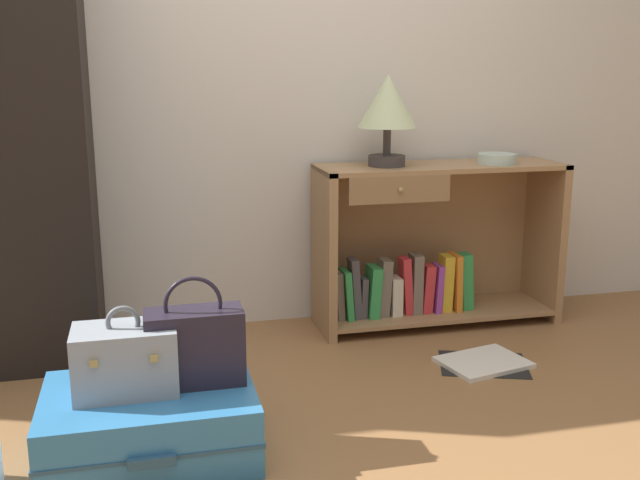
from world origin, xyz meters
name	(u,v)px	position (x,y,z in m)	size (l,w,h in m)	color
ground_plane	(334,475)	(0.00, 0.00, 0.00)	(9.00, 9.00, 0.00)	olive
back_wall	(252,49)	(0.00, 1.50, 1.30)	(6.40, 0.10, 2.60)	silver
bookshelf	(428,249)	(0.80, 1.26, 0.37)	(1.17, 0.37, 0.78)	#A37A51
table_lamp	(388,106)	(0.57, 1.24, 1.05)	(0.27, 0.27, 0.41)	#3D3838
bowl	(497,159)	(1.11, 1.20, 0.80)	(0.18, 0.18, 0.05)	silver
suitcase_large	(150,423)	(-0.54, 0.26, 0.11)	(0.67, 0.50, 0.22)	teal
train_case	(125,359)	(-0.60, 0.28, 0.33)	(0.32, 0.21, 0.28)	#8E99A3
handbag	(195,345)	(-0.39, 0.29, 0.35)	(0.31, 0.14, 0.36)	#231E2D
open_book_on_floor	(483,363)	(0.83, 0.69, 0.01)	(0.43, 0.38, 0.02)	white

